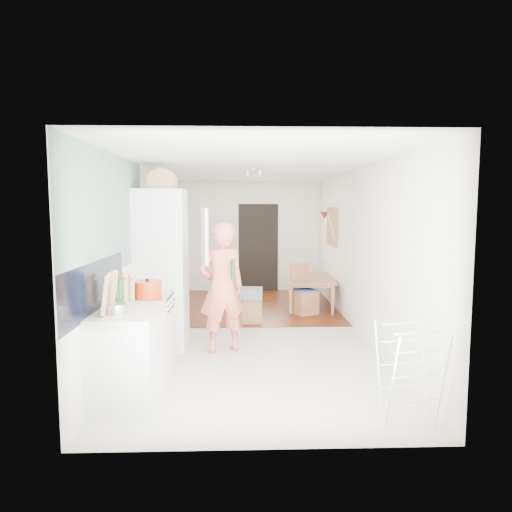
{
  "coord_description": "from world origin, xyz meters",
  "views": [
    {
      "loc": [
        -0.19,
        -6.92,
        1.9
      ],
      "look_at": [
        0.04,
        0.2,
        1.15
      ],
      "focal_mm": 32.0,
      "sensor_mm": 36.0,
      "label": 1
    }
  ],
  "objects": [
    {
      "name": "range_cooker",
      "position": [
        -1.3,
        -1.8,
        0.44
      ],
      "size": [
        0.6,
        0.6,
        0.88
      ],
      "primitive_type": "cube",
      "color": "white",
      "rests_on": "room_shell"
    },
    {
      "name": "pepper_mill_front",
      "position": [
        -1.41,
        -2.16,
        1.04
      ],
      "size": [
        0.08,
        0.08,
        0.25
      ],
      "primitive_type": "cylinder",
      "rotation": [
        0.0,
        0.0,
        0.32
      ],
      "color": "tan",
      "rests_on": "worktop"
    },
    {
      "name": "pepper_mill_back",
      "position": [
        -1.35,
        -2.13,
        1.03
      ],
      "size": [
        0.07,
        0.07,
        0.23
      ],
      "primitive_type": "cylinder",
      "rotation": [
        0.0,
        0.0,
        0.05
      ],
      "color": "tan",
      "rests_on": "worktop"
    },
    {
      "name": "stool",
      "position": [
        -0.02,
        0.52,
        0.21
      ],
      "size": [
        0.32,
        0.32,
        0.42
      ],
      "primitive_type": null,
      "rotation": [
        0.0,
        0.0,
        -0.0
      ],
      "color": "#A46E48",
      "rests_on": "floor"
    },
    {
      "name": "pinboard",
      "position": [
        1.58,
        1.9,
        1.55
      ],
      "size": [
        0.03,
        0.9,
        0.7
      ],
      "primitive_type": "cube",
      "color": "#D7B66D",
      "rests_on": "room_shell"
    },
    {
      "name": "bottle_a",
      "position": [
        -1.42,
        -2.45,
        1.06
      ],
      "size": [
        0.07,
        0.07,
        0.28
      ],
      "primitive_type": "cylinder",
      "rotation": [
        0.0,
        0.0,
        -0.13
      ],
      "color": "#15421B",
      "rests_on": "worktop"
    },
    {
      "name": "fridge_door",
      "position": [
        -0.66,
        -1.08,
        1.55
      ],
      "size": [
        0.14,
        0.56,
        0.7
      ],
      "primitive_type": "cube",
      "rotation": [
        0.0,
        0.0,
        -1.4
      ],
      "color": "white",
      "rests_on": "room_shell"
    },
    {
      "name": "steel_pan",
      "position": [
        -1.36,
        -2.71,
        0.97
      ],
      "size": [
        0.25,
        0.25,
        0.1
      ],
      "primitive_type": "cylinder",
      "rotation": [
        0.0,
        0.0,
        -0.34
      ],
      "color": "#B1B1B4",
      "rests_on": "worktop"
    },
    {
      "name": "bottle_b",
      "position": [
        -1.39,
        -2.44,
        1.06
      ],
      "size": [
        0.08,
        0.08,
        0.28
      ],
      "primitive_type": "cylinder",
      "rotation": [
        0.0,
        0.0,
        0.32
      ],
      "color": "#15421B",
      "rests_on": "worktop"
    },
    {
      "name": "dining_chair",
      "position": [
        0.95,
        1.1,
        0.45
      ],
      "size": [
        0.5,
        0.5,
        0.9
      ],
      "primitive_type": null,
      "rotation": [
        0.0,
        0.0,
        0.41
      ],
      "color": "#A46E48",
      "rests_on": "floor"
    },
    {
      "name": "pinboard_frame",
      "position": [
        1.57,
        1.9,
        1.55
      ],
      "size": [
        0.0,
        0.94,
        0.74
      ],
      "primitive_type": "cube",
      "color": "#A46E48",
      "rests_on": "room_shell"
    },
    {
      "name": "sage_wall_panel",
      "position": [
        -1.59,
        -2.0,
        1.85
      ],
      "size": [
        0.02,
        3.0,
        1.3
      ],
      "primitive_type": "cube",
      "color": "gray",
      "rests_on": "room_shell"
    },
    {
      "name": "chopping_boards",
      "position": [
        -1.42,
        -2.7,
        1.12
      ],
      "size": [
        0.09,
        0.3,
        0.4
      ],
      "primitive_type": null,
      "rotation": [
        0.0,
        0.0,
        0.16
      ],
      "color": "tan",
      "rests_on": "worktop"
    },
    {
      "name": "worktop",
      "position": [
        -1.3,
        -2.55,
        0.89
      ],
      "size": [
        0.62,
        0.92,
        0.06
      ],
      "primitive_type": "cube",
      "color": "beige",
      "rests_on": "room_shell"
    },
    {
      "name": "dining_table",
      "position": [
        1.2,
        1.75,
        0.24
      ],
      "size": [
        0.97,
        1.48,
        0.48
      ],
      "primitive_type": "imported",
      "rotation": [
        0.0,
        0.0,
        1.42
      ],
      "color": "#A46E48",
      "rests_on": "floor"
    },
    {
      "name": "wood_floor_overlay",
      "position": [
        0.0,
        1.85,
        0.01
      ],
      "size": [
        3.2,
        3.3,
        0.01
      ],
      "primitive_type": "cube",
      "color": "brown",
      "rests_on": "room_shell"
    },
    {
      "name": "doorway_recess",
      "position": [
        0.2,
        3.48,
        1.0
      ],
      "size": [
        0.9,
        0.04,
        2.0
      ],
      "primitive_type": "cube",
      "color": "black",
      "rests_on": "room_shell"
    },
    {
      "name": "fridge_housing",
      "position": [
        -1.27,
        -0.78,
        1.07
      ],
      "size": [
        0.66,
        0.66,
        2.15
      ],
      "primitive_type": "cube",
      "color": "white",
      "rests_on": "room_shell"
    },
    {
      "name": "cooker_top",
      "position": [
        -1.3,
        -1.8,
        0.9
      ],
      "size": [
        0.6,
        0.6,
        0.04
      ],
      "primitive_type": "cube",
      "color": "#B1B1B4",
      "rests_on": "room_shell"
    },
    {
      "name": "fridge_interior",
      "position": [
        -0.96,
        -0.78,
        1.55
      ],
      "size": [
        0.02,
        0.52,
        0.66
      ],
      "primitive_type": "cube",
      "color": "white",
      "rests_on": "room_shell"
    },
    {
      "name": "floor",
      "position": [
        0.0,
        0.0,
        0.0
      ],
      "size": [
        3.2,
        7.0,
        0.01
      ],
      "primitive_type": "cube",
      "color": "beige",
      "rests_on": "ground"
    },
    {
      "name": "wall_sconce",
      "position": [
        1.54,
        2.55,
        1.75
      ],
      "size": [
        0.18,
        0.18,
        0.16
      ],
      "primitive_type": "cone",
      "color": "maroon",
      "rests_on": "room_shell"
    },
    {
      "name": "drying_rack",
      "position": [
        1.29,
        -3.08,
        0.44
      ],
      "size": [
        0.52,
        0.49,
        0.88
      ],
      "primitive_type": null,
      "rotation": [
        0.0,
        0.0,
        0.2
      ],
      "color": "white",
      "rests_on": "floor"
    },
    {
      "name": "tile_splashback",
      "position": [
        -1.59,
        -2.55,
        1.15
      ],
      "size": [
        0.02,
        1.9,
        0.5
      ],
      "primitive_type": "cube",
      "color": "black",
      "rests_on": "room_shell"
    },
    {
      "name": "base_cabinet",
      "position": [
        -1.3,
        -2.55,
        0.43
      ],
      "size": [
        0.6,
        0.9,
        0.86
      ],
      "primitive_type": "cube",
      "color": "white",
      "rests_on": "room_shell"
    },
    {
      "name": "room_shell",
      "position": [
        0.0,
        0.0,
        1.25
      ],
      "size": [
        3.2,
        7.0,
        2.5
      ],
      "primitive_type": null,
      "color": "white",
      "rests_on": "ground"
    },
    {
      "name": "grey_drape",
      "position": [
        -0.03,
        0.51,
        0.5
      ],
      "size": [
        0.39,
        0.39,
        0.17
      ],
      "primitive_type": "cube",
      "rotation": [
        0.0,
        0.0,
        -0.06
      ],
      "color": "slate",
      "rests_on": "stool"
    },
    {
      "name": "red_casserole",
      "position": [
        -1.23,
        -1.9,
        1.01
      ],
      "size": [
        0.36,
        0.36,
        0.18
      ],
      "primitive_type": "cylinder",
      "rotation": [
        0.0,
        0.0,
        0.15
      ],
      "color": "red",
      "rests_on": "cooker_top"
    },
    {
      "name": "bottle_c",
      "position": [
        -1.46,
        -2.64,
        1.02
      ],
      "size": [
        0.11,
        0.11,
        0.21
      ],
      "primitive_type": "cylinder",
      "rotation": [
        0.0,
        0.0,
        0.34
      ],
      "color": "silver",
      "rests_on": "worktop"
    },
    {
      "name": "person",
      "position": [
        -0.45,
        -1.0,
        1.01
      ],
      "size": [
        0.87,
        0.72,
        2.03
      ],
      "primitive_type": "imported",
      "rotation": [
        0.0,
        0.0,
        3.52
      ],
      "color": "#F2705B",
      "rests_on": "floor"
    },
    {
      "name": "held_bottle",
      "position": [
        -0.3,
        -1.14,
        1.13
      ],
      "size": [
        0.05,
        0.05,
        0.25
      ],
      "primitive_type": "cylinder",
      "color": "#15421B",
      "rests_on": "person"
    },
    {
      "name": "bread_bin",
      "position": [
        -1.22,
        -0.81,
        2.25
      ],
      "size": [
        0.41,
        0.4,
        0.19
      ],
      "primitive_type": null,
      "rotation": [
        0.0,
        0.0,
        -0.14
      ],
      "color": "tan",
      "rests_on": "fridge_housing"
    }
  ]
}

